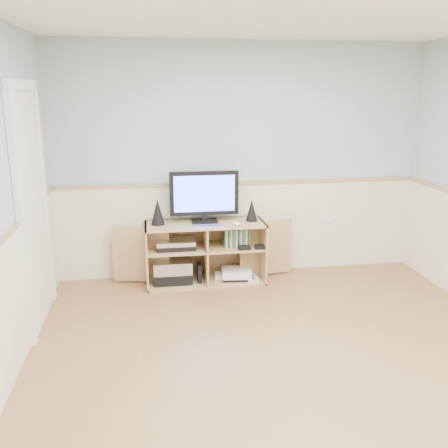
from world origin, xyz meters
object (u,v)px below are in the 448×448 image
Objects in this scene: monitor at (204,195)px; keyboard at (207,226)px; game_consoles at (235,274)px; media_cabinet at (205,250)px.

monitor is 0.34m from keyboard.
monitor is 1.58× the size of game_consoles.
game_consoles is (0.32, -0.07, -0.26)m from media_cabinet.
game_consoles is (0.32, -0.06, -0.87)m from monitor.
game_consoles is (0.32, 0.13, -0.59)m from keyboard.
media_cabinet is 0.38m from keyboard.
monitor is 2.52× the size of keyboard.
keyboard is 0.63× the size of game_consoles.
keyboard reaches higher than media_cabinet.
monitor reaches higher than media_cabinet.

